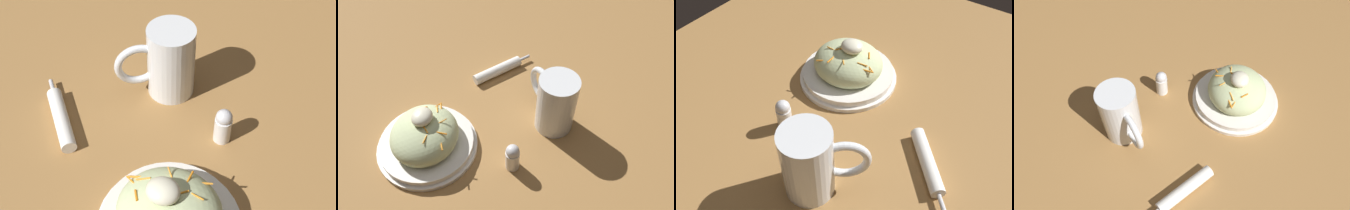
{
  "view_description": "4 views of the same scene",
  "coord_description": "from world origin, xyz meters",
  "views": [
    {
      "loc": [
        0.35,
        -0.54,
        0.67
      ],
      "look_at": [
        0.14,
        -0.04,
        0.08
      ],
      "focal_mm": 50.37,
      "sensor_mm": 36.0,
      "label": 1
    },
    {
      "loc": [
        0.63,
        0.03,
        0.66
      ],
      "look_at": [
        0.13,
        -0.04,
        0.07
      ],
      "focal_mm": 36.93,
      "sensor_mm": 36.0,
      "label": 2
    },
    {
      "loc": [
        -0.14,
        0.32,
        0.58
      ],
      "look_at": [
        0.14,
        -0.09,
        0.06
      ],
      "focal_mm": 38.64,
      "sensor_mm": 36.0,
      "label": 3
    },
    {
      "loc": [
        -0.31,
        -0.1,
        0.66
      ],
      "look_at": [
        0.15,
        -0.07,
        0.06
      ],
      "focal_mm": 33.09,
      "sensor_mm": 36.0,
      "label": 4
    }
  ],
  "objects": [
    {
      "name": "ground_plane",
      "position": [
        0.0,
        0.0,
        0.0
      ],
      "size": [
        1.43,
        1.43,
        0.0
      ],
      "primitive_type": "plane",
      "color": "#9E703D"
    },
    {
      "name": "salt_shaker",
      "position": [
        0.24,
        -0.01,
        0.04
      ],
      "size": [
        0.03,
        0.03,
        0.07
      ],
      "color": "white",
      "rests_on": "ground_plane"
    },
    {
      "name": "napkin_roll",
      "position": [
        -0.05,
        -0.09,
        0.01
      ],
      "size": [
        0.13,
        0.14,
        0.03
      ],
      "color": "white",
      "rests_on": "ground_plane"
    },
    {
      "name": "beer_mug",
      "position": [
        0.1,
        0.07,
        0.07
      ],
      "size": [
        0.14,
        0.11,
        0.15
      ],
      "color": "white",
      "rests_on": "ground_plane"
    },
    {
      "name": "salad_plate",
      "position": [
        0.22,
        -0.21,
        0.04
      ],
      "size": [
        0.23,
        0.23,
        0.11
      ],
      "color": "white",
      "rests_on": "ground_plane"
    }
  ]
}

